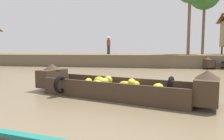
# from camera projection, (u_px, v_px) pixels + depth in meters

# --- Properties ---
(ground_plane) EXTENTS (300.00, 300.00, 0.00)m
(ground_plane) POSITION_uv_depth(u_px,v_px,m) (116.00, 77.00, 10.43)
(ground_plane) COLOR #726047
(riverbank_strip) EXTENTS (160.00, 20.00, 0.98)m
(riverbank_strip) POSITION_uv_depth(u_px,v_px,m) (135.00, 57.00, 25.66)
(riverbank_strip) COLOR brown
(riverbank_strip) RESTS_ON ground
(banana_boat) EXTENTS (5.37, 2.59, 0.89)m
(banana_boat) POSITION_uv_depth(u_px,v_px,m) (115.00, 87.00, 5.96)
(banana_boat) COLOR #3D2D21
(banana_boat) RESTS_ON ground
(vendor_person) EXTENTS (0.44, 0.44, 1.66)m
(vendor_person) POSITION_uv_depth(u_px,v_px,m) (109.00, 44.00, 18.99)
(vendor_person) COLOR #332D28
(vendor_person) RESTS_ON riverbank_strip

